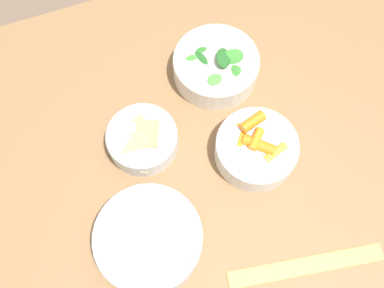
{
  "coord_description": "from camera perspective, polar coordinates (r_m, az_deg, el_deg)",
  "views": [
    {
      "loc": [
        0.14,
        0.32,
        1.47
      ],
      "look_at": [
        0.04,
        0.03,
        0.75
      ],
      "focal_mm": 40.0,
      "sensor_mm": 36.0,
      "label": 1
    }
  ],
  "objects": [
    {
      "name": "bowl_carrots",
      "position": [
        0.79,
        8.55,
        -0.51
      ],
      "size": [
        0.15,
        0.15,
        0.07
      ],
      "color": "white",
      "rests_on": "dining_table"
    },
    {
      "name": "dining_table",
      "position": [
        0.94,
        1.34,
        -1.25
      ],
      "size": [
        1.1,
        0.77,
        0.72
      ],
      "color": "olive",
      "rests_on": "ground_plane"
    },
    {
      "name": "ruler",
      "position": [
        0.78,
        14.93,
        -15.43
      ],
      "size": [
        0.27,
        0.08,
        0.0
      ],
      "color": "#EADB4C",
      "rests_on": "dining_table"
    },
    {
      "name": "ground_plane",
      "position": [
        1.51,
        0.84,
        -9.7
      ],
      "size": [
        10.0,
        10.0,
        0.0
      ],
      "primitive_type": "plane",
      "color": "brown"
    },
    {
      "name": "bowl_cookies",
      "position": [
        0.79,
        -6.63,
        0.65
      ],
      "size": [
        0.13,
        0.13,
        0.05
      ],
      "color": "silver",
      "rests_on": "dining_table"
    },
    {
      "name": "bowl_greens",
      "position": [
        0.86,
        3.11,
        10.34
      ],
      "size": [
        0.17,
        0.17,
        0.07
      ],
      "color": "silver",
      "rests_on": "dining_table"
    },
    {
      "name": "bowl_beans_hotdog",
      "position": [
        0.74,
        -5.79,
        -12.52
      ],
      "size": [
        0.18,
        0.18,
        0.06
      ],
      "color": "silver",
      "rests_on": "dining_table"
    }
  ]
}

